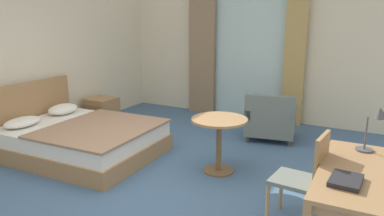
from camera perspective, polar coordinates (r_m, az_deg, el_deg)
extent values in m
cube|color=#426084|center=(4.56, -6.54, -12.27)|extent=(5.83, 7.56, 0.10)
cube|color=beige|center=(7.27, 9.30, 9.12)|extent=(5.43, 0.12, 2.71)
cube|color=silver|center=(7.23, 8.65, 7.82)|extent=(1.42, 0.02, 2.38)
cube|color=#897056|center=(7.50, 1.61, 8.30)|extent=(0.56, 0.10, 2.41)
cube|color=tan|center=(6.87, 15.74, 7.24)|extent=(0.37, 0.10, 2.41)
cube|color=#9E754C|center=(5.57, -16.62, -5.87)|extent=(2.13, 1.68, 0.24)
cube|color=white|center=(5.50, -16.78, -3.72)|extent=(2.06, 1.63, 0.20)
cube|color=#9E754C|center=(6.22, -24.12, -0.84)|extent=(0.11, 1.64, 0.98)
cube|color=#99755B|center=(5.25, -14.13, -3.07)|extent=(1.42, 1.64, 0.03)
ellipsoid|color=white|center=(5.75, -25.00, -2.00)|extent=(0.38, 0.57, 0.12)
ellipsoid|color=white|center=(6.23, -19.54, -0.16)|extent=(0.39, 0.53, 0.15)
cube|color=#9E754C|center=(7.03, -13.93, -0.45)|extent=(0.50, 0.47, 0.50)
cube|color=olive|center=(6.83, -15.33, -0.09)|extent=(0.43, 0.01, 0.12)
cube|color=#9E754C|center=(3.39, 23.88, -9.06)|extent=(0.55, 1.45, 0.04)
cube|color=#9E754C|center=(3.41, 23.78, -9.95)|extent=(0.51, 1.37, 0.08)
cube|color=#9E754C|center=(4.17, 27.42, -10.53)|extent=(0.06, 0.06, 0.69)
cube|color=#9E754C|center=(4.18, 20.81, -9.74)|extent=(0.06, 0.06, 0.69)
cube|color=slate|center=(3.68, 16.04, -10.86)|extent=(0.49, 0.45, 0.04)
cube|color=#9E754C|center=(3.53, 19.56, -7.67)|extent=(0.07, 0.39, 0.48)
cylinder|color=#9E754C|center=(3.99, 13.76, -12.37)|extent=(0.04, 0.04, 0.43)
cylinder|color=#9E754C|center=(3.69, 11.73, -14.61)|extent=(0.04, 0.04, 0.43)
cylinder|color=#9E754C|center=(3.90, 19.62, -13.54)|extent=(0.04, 0.04, 0.43)
cylinder|color=#4C4C51|center=(3.88, 25.33, -5.89)|extent=(0.17, 0.17, 0.02)
cylinder|color=#4C4C51|center=(3.83, 25.59, -3.54)|extent=(0.02, 0.02, 0.32)
cone|color=#4C4C51|center=(3.88, 27.44, -0.61)|extent=(0.15, 0.14, 0.16)
cube|color=#232328|center=(3.11, 22.94, -10.38)|extent=(0.24, 0.32, 0.04)
cube|color=slate|center=(6.13, 12.18, -2.60)|extent=(0.88, 0.82, 0.27)
cube|color=slate|center=(5.77, 12.06, -0.10)|extent=(0.78, 0.26, 0.42)
cube|color=slate|center=(6.05, 15.44, -0.89)|extent=(0.22, 0.69, 0.16)
cube|color=slate|center=(6.11, 9.15, -0.40)|extent=(0.22, 0.69, 0.16)
cylinder|color=#4C3D2D|center=(6.44, 15.25, -3.71)|extent=(0.04, 0.04, 0.10)
cylinder|color=#4C3D2D|center=(6.49, 9.49, -3.25)|extent=(0.04, 0.04, 0.10)
cylinder|color=#4C3D2D|center=(5.90, 14.95, -5.34)|extent=(0.04, 0.04, 0.10)
cylinder|color=#4C3D2D|center=(5.96, 8.67, -4.82)|extent=(0.04, 0.04, 0.10)
cylinder|color=#9E754C|center=(4.62, 4.30, -1.83)|extent=(0.71, 0.71, 0.03)
cylinder|color=brown|center=(4.73, 4.22, -6.01)|extent=(0.07, 0.07, 0.69)
cylinder|color=brown|center=(4.85, 4.15, -9.69)|extent=(0.39, 0.39, 0.02)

